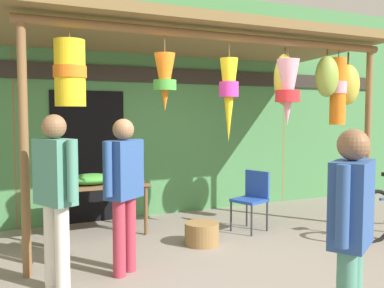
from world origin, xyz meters
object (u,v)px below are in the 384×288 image
at_px(folding_chair, 253,195).
at_px(shopper_by_bananas, 351,225).
at_px(flower_heap_on_table, 92,179).
at_px(wicker_basket_by_table, 202,234).
at_px(customer_foreground, 124,183).
at_px(display_table, 96,189).
at_px(vendor_in_orange, 55,188).

relative_size(folding_chair, shopper_by_bananas, 0.54).
relative_size(flower_heap_on_table, wicker_basket_by_table, 1.35).
bearing_deg(shopper_by_bananas, flower_heap_on_table, 105.27).
xyz_separation_m(flower_heap_on_table, customer_foreground, (0.02, -1.46, 0.16)).
xyz_separation_m(wicker_basket_by_table, shopper_by_bananas, (-0.21, -2.66, 0.77)).
relative_size(display_table, folding_chair, 1.59).
bearing_deg(customer_foreground, wicker_basket_by_table, 25.21).
xyz_separation_m(display_table, vendor_in_orange, (-0.74, -1.67, 0.34)).
distance_m(flower_heap_on_table, wicker_basket_by_table, 1.63).
xyz_separation_m(display_table, folding_chair, (2.07, -0.69, -0.13)).
relative_size(flower_heap_on_table, folding_chair, 0.70).
relative_size(display_table, flower_heap_on_table, 2.27).
bearing_deg(shopper_by_bananas, wicker_basket_by_table, 85.56).
bearing_deg(customer_foreground, flower_heap_on_table, 90.85).
bearing_deg(display_table, wicker_basket_by_table, -41.57).
bearing_deg(customer_foreground, folding_chair, 21.83).
height_order(wicker_basket_by_table, vendor_in_orange, vendor_in_orange).
bearing_deg(vendor_in_orange, flower_heap_on_table, 67.30).
bearing_deg(wicker_basket_by_table, shopper_by_bananas, -94.44).
xyz_separation_m(folding_chair, wicker_basket_by_table, (-0.95, -0.30, -0.36)).
height_order(wicker_basket_by_table, shopper_by_bananas, shopper_by_bananas).
bearing_deg(flower_heap_on_table, wicker_basket_by_table, -37.72).
xyz_separation_m(vendor_in_orange, customer_foreground, (0.69, 0.14, -0.03)).
bearing_deg(flower_heap_on_table, customer_foreground, -89.15).
relative_size(folding_chair, vendor_in_orange, 0.51).
xyz_separation_m(wicker_basket_by_table, customer_foreground, (-1.16, -0.55, 0.80)).
xyz_separation_m(flower_heap_on_table, vendor_in_orange, (-0.67, -1.60, 0.19)).
xyz_separation_m(customer_foreground, shopper_by_bananas, (0.95, -2.12, -0.03)).
distance_m(flower_heap_on_table, customer_foreground, 1.47).
height_order(vendor_in_orange, shopper_by_bananas, vendor_in_orange).
xyz_separation_m(display_table, wicker_basket_by_table, (1.11, -0.99, -0.49)).
relative_size(folding_chair, wicker_basket_by_table, 1.93).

